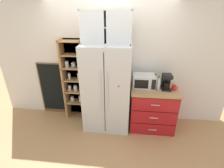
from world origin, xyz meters
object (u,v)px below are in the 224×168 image
Objects in this scene: bottle_amber at (155,81)px; bottle_clear at (159,84)px; refrigerator at (107,88)px; chalkboard_menu at (53,89)px; microwave at (144,81)px; mug_red at (174,88)px; coffee_maker at (166,82)px.

bottle_clear is at bearing -58.75° from bottle_amber.
chalkboard_menu is (-1.33, 0.32, -0.25)m from refrigerator.
chalkboard_menu is at bearing 173.19° from microwave.
microwave is at bearing -6.81° from chalkboard_menu.
mug_red is 2.67m from chalkboard_menu.
bottle_amber is at bearing 166.20° from coffee_maker.
coffee_maker is 1.09× the size of bottle_amber.
bottle_clear is 0.12m from bottle_amber.
mug_red is at bearing 4.34° from bottle_clear.
coffee_maker is at bearing 1.81° from refrigerator.
refrigerator is 1.39m from chalkboard_menu.
chalkboard_menu is at bearing 174.06° from bottle_amber.
chalkboard_menu reaches higher than mug_red.
microwave is at bearing -177.35° from bottle_amber.
bottle_amber is at bearing 2.65° from microwave.
refrigerator reaches higher than chalkboard_menu.
refrigerator is at bearing -174.65° from bottle_amber.
bottle_amber reaches higher than mug_red.
microwave is 1.42× the size of coffee_maker.
bottle_clear is (-0.15, -0.05, -0.04)m from coffee_maker.
microwave is 0.21m from bottle_amber.
microwave is 0.35× the size of chalkboard_menu.
bottle_amber is (-0.36, 0.08, 0.08)m from mug_red.
microwave is 1.55× the size of bottle_amber.
bottle_clear is at bearing -8.33° from chalkboard_menu.
chalkboard_menu is at bearing 173.10° from mug_red.
bottle_clear is at bearing -175.66° from mug_red.
bottle_clear reaches higher than microwave.
coffee_maker is 2.55× the size of mug_red.
refrigerator is 0.96m from bottle_amber.
bottle_amber is at bearing 167.21° from mug_red.
microwave is at bearing 172.77° from mug_red.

